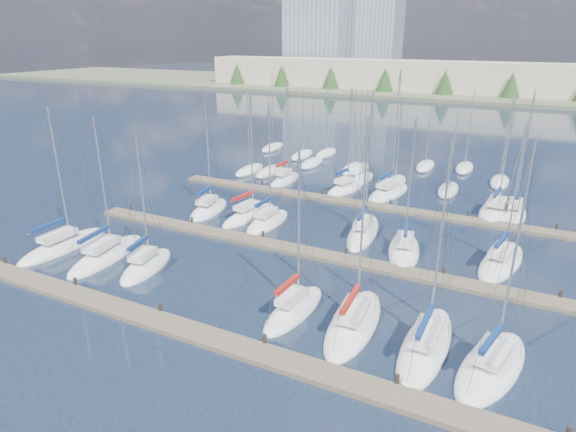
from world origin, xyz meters
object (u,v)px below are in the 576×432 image
at_px(sailboat_o, 345,189).
at_px(sailboat_l, 404,250).
at_px(sailboat_g, 491,366).
at_px(sailboat_i, 249,215).
at_px(sailboat_a, 64,246).
at_px(sailboat_e, 354,323).
at_px(sailboat_d, 294,309).
at_px(sailboat_c, 146,266).
at_px(sailboat_r, 514,213).
at_px(sailboat_h, 209,209).
at_px(sailboat_p, 388,192).
at_px(sailboat_b, 107,255).
at_px(sailboat_j, 268,222).
at_px(sailboat_k, 363,232).
at_px(sailboat_n, 285,180).
at_px(sailboat_m, 501,262).
at_px(sailboat_q, 496,211).
at_px(sailboat_f, 425,345).

bearing_deg(sailboat_o, sailboat_l, -40.64).
bearing_deg(sailboat_g, sailboat_i, 162.70).
bearing_deg(sailboat_a, sailboat_e, 0.11).
bearing_deg(sailboat_d, sailboat_c, -179.04).
distance_m(sailboat_r, sailboat_h, 32.08).
xyz_separation_m(sailboat_e, sailboat_p, (-5.44, 27.84, 0.00)).
bearing_deg(sailboat_d, sailboat_p, 96.12).
bearing_deg(sailboat_i, sailboat_b, -106.14).
relative_size(sailboat_p, sailboat_j, 1.20).
xyz_separation_m(sailboat_l, sailboat_c, (-17.80, -12.34, 0.00)).
height_order(sailboat_b, sailboat_g, sailboat_g).
bearing_deg(sailboat_k, sailboat_c, -139.76).
bearing_deg(sailboat_l, sailboat_k, 141.03).
relative_size(sailboat_k, sailboat_r, 1.04).
relative_size(sailboat_o, sailboat_c, 1.12).
relative_size(sailboat_l, sailboat_o, 0.95).
bearing_deg(sailboat_b, sailboat_g, -10.04).
distance_m(sailboat_l, sailboat_j, 13.76).
bearing_deg(sailboat_i, sailboat_j, -9.93).
bearing_deg(sailboat_r, sailboat_g, -90.99).
bearing_deg(sailboat_b, sailboat_c, -8.77).
xyz_separation_m(sailboat_a, sailboat_c, (9.26, 0.22, 0.01)).
xyz_separation_m(sailboat_b, sailboat_a, (-4.85, -0.27, 0.00)).
xyz_separation_m(sailboat_a, sailboat_d, (22.75, -0.38, 0.01)).
bearing_deg(sailboat_h, sailboat_j, -12.62).
bearing_deg(sailboat_p, sailboat_n, -166.70).
relative_size(sailboat_r, sailboat_n, 1.03).
height_order(sailboat_k, sailboat_o, sailboat_k).
bearing_deg(sailboat_i, sailboat_k, 11.52).
distance_m(sailboat_e, sailboat_n, 32.73).
distance_m(sailboat_e, sailboat_a, 26.91).
bearing_deg(sailboat_j, sailboat_d, -55.42).
relative_size(sailboat_j, sailboat_c, 1.08).
distance_m(sailboat_m, sailboat_a, 37.40).
relative_size(sailboat_b, sailboat_n, 0.96).
xyz_separation_m(sailboat_q, sailboat_a, (-33.34, -26.70, 0.00)).
bearing_deg(sailboat_j, sailboat_h, 176.70).
height_order(sailboat_l, sailboat_k, sailboat_k).
xyz_separation_m(sailboat_r, sailboat_j, (-21.76, -13.83, -0.01)).
distance_m(sailboat_r, sailboat_c, 37.14).
height_order(sailboat_q, sailboat_r, sailboat_r).
distance_m(sailboat_i, sailboat_n, 13.16).
height_order(sailboat_l, sailboat_b, sailboat_b).
relative_size(sailboat_m, sailboat_c, 1.08).
distance_m(sailboat_m, sailboat_g, 14.55).
relative_size(sailboat_r, sailboat_h, 1.11).
relative_size(sailboat_l, sailboat_k, 0.88).
height_order(sailboat_q, sailboat_c, sailboat_q).
bearing_deg(sailboat_p, sailboat_a, -118.45).
xyz_separation_m(sailboat_r, sailboat_f, (-3.51, -27.38, -0.01)).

